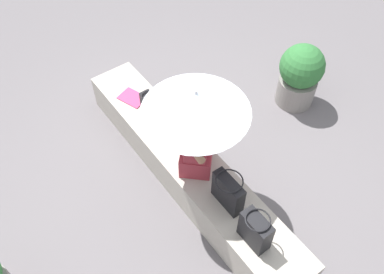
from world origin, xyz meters
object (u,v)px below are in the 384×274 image
at_px(parasol, 196,102).
at_px(handbag_black, 150,107).
at_px(tote_bag_canvas, 228,192).
at_px(shoulder_bag_spare, 255,230).
at_px(planter_near, 300,75).
at_px(person_seated, 197,138).
at_px(magazine, 132,98).

bearing_deg(parasol, handbag_black, 178.03).
distance_m(handbag_black, tote_bag_canvas, 1.24).
bearing_deg(shoulder_bag_spare, parasol, 177.63).
xyz_separation_m(tote_bag_canvas, planter_near, (-0.79, 1.71, -0.17)).
bearing_deg(tote_bag_canvas, handbag_black, 179.30).
xyz_separation_m(parasol, shoulder_bag_spare, (0.85, -0.04, -0.72)).
xyz_separation_m(shoulder_bag_spare, planter_near, (-1.19, 1.76, -0.17)).
height_order(person_seated, planter_near, person_seated).
xyz_separation_m(person_seated, shoulder_bag_spare, (0.89, -0.08, -0.22)).
bearing_deg(planter_near, magazine, -114.81).
distance_m(person_seated, parasol, 0.50).
height_order(parasol, handbag_black, parasol).
height_order(person_seated, parasol, parasol).
height_order(parasol, shoulder_bag_spare, parasol).
bearing_deg(magazine, handbag_black, -16.22).
xyz_separation_m(handbag_black, shoulder_bag_spare, (1.64, -0.06, 0.02)).
relative_size(shoulder_bag_spare, magazine, 1.23).
height_order(parasol, planter_near, parasol).
distance_m(parasol, tote_bag_canvas, 0.84).
relative_size(tote_bag_canvas, planter_near, 0.44).
distance_m(tote_bag_canvas, planter_near, 1.89).
xyz_separation_m(person_seated, magazine, (-1.10, -0.04, -0.38)).
bearing_deg(handbag_black, shoulder_bag_spare, -2.18).
bearing_deg(handbag_black, parasol, -1.97).
bearing_deg(planter_near, shoulder_bag_spare, -55.86).
xyz_separation_m(person_seated, tote_bag_canvas, (0.49, -0.03, -0.21)).
height_order(parasol, tote_bag_canvas, parasol).
height_order(person_seated, tote_bag_canvas, person_seated).
xyz_separation_m(person_seated, handbag_black, (-0.75, -0.01, -0.24)).
distance_m(shoulder_bag_spare, planter_near, 2.13).
height_order(tote_bag_canvas, shoulder_bag_spare, tote_bag_canvas).
xyz_separation_m(person_seated, planter_near, (-0.31, 1.68, -0.39)).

